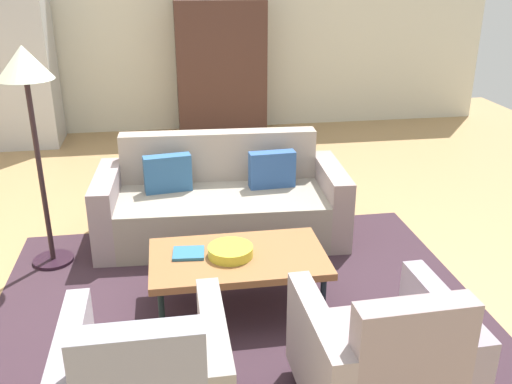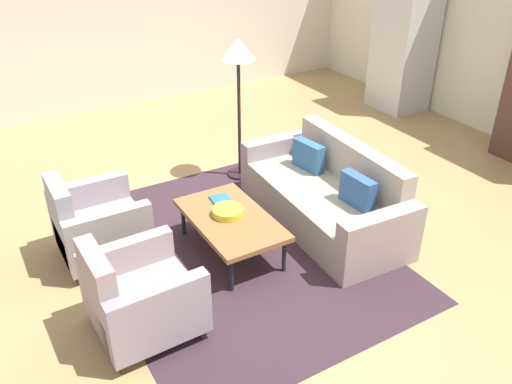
# 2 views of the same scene
# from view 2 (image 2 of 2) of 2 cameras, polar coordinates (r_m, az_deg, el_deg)

# --- Properties ---
(ground_plane) EXTENTS (10.74, 10.74, 0.00)m
(ground_plane) POSITION_cam_2_polar(r_m,az_deg,el_deg) (5.73, 0.98, -3.76)
(ground_plane) COLOR tan
(wall_left) EXTENTS (0.12, 8.45, 2.80)m
(wall_left) POSITION_cam_2_polar(r_m,az_deg,el_deg) (9.09, -14.47, 17.61)
(wall_left) COLOR beige
(wall_left) RESTS_ON ground
(area_rug) EXTENTS (3.40, 2.60, 0.01)m
(area_rug) POSITION_cam_2_polar(r_m,az_deg,el_deg) (5.39, -2.17, -6.16)
(area_rug) COLOR #37252E
(area_rug) RESTS_ON ground
(couch) EXTENTS (2.14, 1.00, 0.86)m
(couch) POSITION_cam_2_polar(r_m,az_deg,el_deg) (5.77, 7.77, -0.49)
(couch) COLOR gray
(couch) RESTS_ON ground
(coffee_table) EXTENTS (1.20, 0.70, 0.40)m
(coffee_table) POSITION_cam_2_polar(r_m,az_deg,el_deg) (5.17, -2.74, -3.03)
(coffee_table) COLOR black
(coffee_table) RESTS_ON ground
(armchair_left) EXTENTS (0.80, 0.80, 0.88)m
(armchair_left) POSITION_cam_2_polar(r_m,az_deg,el_deg) (5.35, -16.96, -3.55)
(armchair_left) COLOR #2C2717
(armchair_left) RESTS_ON ground
(armchair_right) EXTENTS (0.82, 0.82, 0.88)m
(armchair_right) POSITION_cam_2_polar(r_m,az_deg,el_deg) (4.39, -12.72, -11.08)
(armchair_right) COLOR #3B2C15
(armchair_right) RESTS_ON ground
(fruit_bowl) EXTENTS (0.31, 0.31, 0.07)m
(fruit_bowl) POSITION_cam_2_polar(r_m,az_deg,el_deg) (5.17, -3.02, -2.11)
(fruit_bowl) COLOR gold
(fruit_bowl) RESTS_ON coffee_table
(book_stack) EXTENTS (0.23, 0.20, 0.02)m
(book_stack) POSITION_cam_2_polar(r_m,az_deg,el_deg) (5.42, -3.81, -0.80)
(book_stack) COLOR #296386
(book_stack) RESTS_ON coffee_table
(refrigerator) EXTENTS (0.80, 0.73, 1.85)m
(refrigerator) POSITION_cam_2_polar(r_m,az_deg,el_deg) (9.03, 15.48, 14.30)
(refrigerator) COLOR #B7BABF
(refrigerator) RESTS_ON ground
(floor_lamp) EXTENTS (0.40, 0.40, 1.72)m
(floor_lamp) POSITION_cam_2_polar(r_m,az_deg,el_deg) (6.24, -1.91, 13.69)
(floor_lamp) COLOR black
(floor_lamp) RESTS_ON ground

